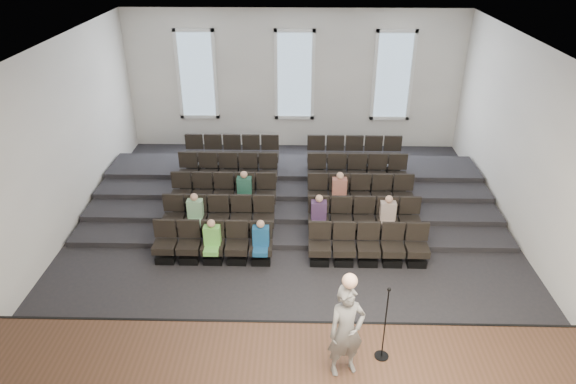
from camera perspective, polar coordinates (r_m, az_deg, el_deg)
name	(u,v)px	position (r m, az deg, el deg)	size (l,w,h in m)	color
ground	(291,249)	(13.48, 0.30, -6.30)	(14.00, 14.00, 0.00)	black
ceiling	(291,55)	(11.44, 0.37, 14.94)	(12.00, 14.00, 0.02)	white
wall_back	(294,81)	(18.86, 0.73, 12.28)	(12.00, 0.04, 5.00)	silver
wall_left	(41,159)	(13.73, -25.71, 3.32)	(0.04, 14.00, 5.00)	silver
wall_right	(546,164)	(13.57, 26.71, 2.81)	(0.04, 14.00, 5.00)	silver
stage_lip	(288,331)	(10.71, -0.04, -15.23)	(11.80, 0.06, 0.52)	black
risers	(293,186)	(16.11, 0.51, 0.63)	(11.80, 4.80, 0.60)	black
seating_rows	(292,198)	(14.44, 0.42, -0.62)	(6.80, 4.70, 1.67)	black
windows	(294,76)	(18.75, 0.73, 12.81)	(8.44, 0.10, 3.24)	white
audience	(281,212)	(13.43, -0.83, -2.27)	(5.45, 2.64, 1.10)	#69C44E
speaker	(346,331)	(9.08, 6.49, -15.13)	(0.66, 0.43, 1.81)	slate
mic_stand	(384,337)	(9.71, 10.57, -15.56)	(0.26, 0.26, 1.58)	black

